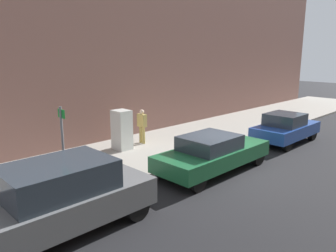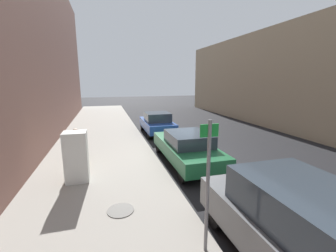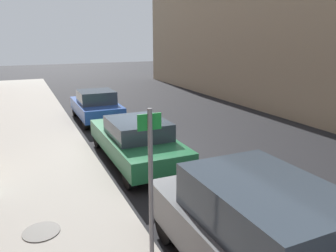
{
  "view_description": "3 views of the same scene",
  "coord_description": "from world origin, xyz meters",
  "px_view_note": "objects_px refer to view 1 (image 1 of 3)",
  "views": [
    {
      "loc": [
        6.56,
        -9.35,
        4.22
      ],
      "look_at": [
        -2.33,
        -0.6,
        1.4
      ],
      "focal_mm": 35.0,
      "sensor_mm": 36.0,
      "label": 1
    },
    {
      "loc": [
        -3.54,
        -8.87,
        3.48
      ],
      "look_at": [
        -0.86,
        0.63,
        1.45
      ],
      "focal_mm": 24.0,
      "sensor_mm": 36.0,
      "label": 2
    },
    {
      "loc": [
        -3.36,
        -9.46,
        3.75
      ],
      "look_at": [
        -0.04,
        -2.12,
        1.55
      ],
      "focal_mm": 35.0,
      "sensor_mm": 36.0,
      "label": 3
    }
  ],
  "objects_px": {
    "discarded_refrigerator": "(122,130)",
    "parked_suv_gray": "(60,197)",
    "parked_hatchback_blue": "(286,128)",
    "pedestrian_standing_near": "(142,124)",
    "parked_sedan_green": "(213,153)",
    "street_sign_post": "(63,148)"
  },
  "relations": [
    {
      "from": "discarded_refrigerator",
      "to": "parked_suv_gray",
      "type": "xyz_separation_m",
      "value": [
        4.24,
        -4.97,
        -0.08
      ]
    },
    {
      "from": "parked_hatchback_blue",
      "to": "pedestrian_standing_near",
      "type": "bearing_deg",
      "value": -129.93
    },
    {
      "from": "pedestrian_standing_near",
      "to": "parked_hatchback_blue",
      "type": "distance_m",
      "value": 6.8
    },
    {
      "from": "parked_sedan_green",
      "to": "pedestrian_standing_near",
      "type": "bearing_deg",
      "value": 175.0
    },
    {
      "from": "pedestrian_standing_near",
      "to": "parked_suv_gray",
      "type": "distance_m",
      "value": 7.58
    },
    {
      "from": "parked_hatchback_blue",
      "to": "discarded_refrigerator",
      "type": "bearing_deg",
      "value": -123.39
    },
    {
      "from": "parked_suv_gray",
      "to": "parked_sedan_green",
      "type": "height_order",
      "value": "parked_suv_gray"
    },
    {
      "from": "parked_suv_gray",
      "to": "parked_hatchback_blue",
      "type": "bearing_deg",
      "value": 90.0
    },
    {
      "from": "discarded_refrigerator",
      "to": "pedestrian_standing_near",
      "type": "distance_m",
      "value": 1.23
    },
    {
      "from": "pedestrian_standing_near",
      "to": "parked_hatchback_blue",
      "type": "relative_size",
      "value": 0.41
    },
    {
      "from": "discarded_refrigerator",
      "to": "parked_sedan_green",
      "type": "bearing_deg",
      "value": 11.26
    },
    {
      "from": "parked_suv_gray",
      "to": "parked_sedan_green",
      "type": "bearing_deg",
      "value": 90.0
    },
    {
      "from": "parked_sedan_green",
      "to": "discarded_refrigerator",
      "type": "bearing_deg",
      "value": -168.74
    },
    {
      "from": "street_sign_post",
      "to": "parked_sedan_green",
      "type": "distance_m",
      "value": 5.21
    },
    {
      "from": "discarded_refrigerator",
      "to": "parked_hatchback_blue",
      "type": "xyz_separation_m",
      "value": [
        4.24,
        6.44,
        -0.26
      ]
    },
    {
      "from": "discarded_refrigerator",
      "to": "street_sign_post",
      "type": "height_order",
      "value": "street_sign_post"
    },
    {
      "from": "discarded_refrigerator",
      "to": "street_sign_post",
      "type": "distance_m",
      "value": 4.99
    },
    {
      "from": "street_sign_post",
      "to": "parked_hatchback_blue",
      "type": "height_order",
      "value": "street_sign_post"
    },
    {
      "from": "pedestrian_standing_near",
      "to": "parked_sedan_green",
      "type": "bearing_deg",
      "value": 133.28
    },
    {
      "from": "parked_sedan_green",
      "to": "parked_hatchback_blue",
      "type": "xyz_separation_m",
      "value": [
        0.0,
        5.59,
        0.01
      ]
    },
    {
      "from": "parked_suv_gray",
      "to": "parked_hatchback_blue",
      "type": "height_order",
      "value": "parked_suv_gray"
    },
    {
      "from": "pedestrian_standing_near",
      "to": "parked_sedan_green",
      "type": "distance_m",
      "value": 4.39
    }
  ]
}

